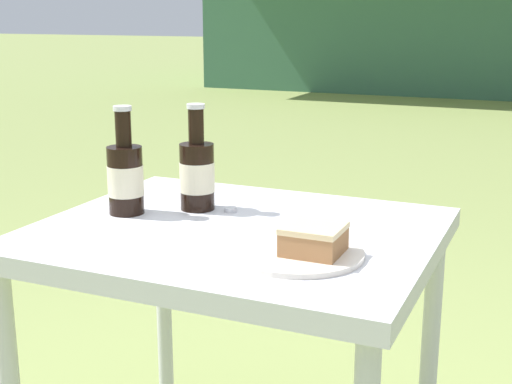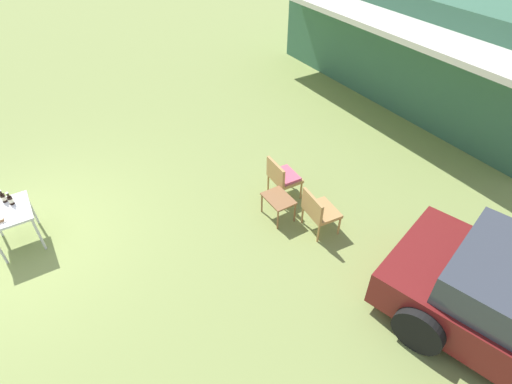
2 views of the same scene
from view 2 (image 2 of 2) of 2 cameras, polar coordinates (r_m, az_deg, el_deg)
name	(u,v)px [view 2 (image 2 of 2)]	position (r m, az deg, el deg)	size (l,w,h in m)	color
ground_plane	(24,242)	(7.80, -30.21, -6.18)	(60.00, 60.00, 0.00)	olive
cabin_building	(436,37)	(12.17, 24.38, 19.50)	(8.09, 5.02, 2.71)	#38664C
wicker_chair_cushioned	(283,176)	(7.37, 3.82, 2.31)	(0.58, 0.50, 0.79)	#B2844C
wicker_chair_plain	(318,210)	(6.72, 8.90, -2.52)	(0.60, 0.52, 0.79)	#B2844C
garden_side_table	(278,200)	(6.95, 3.22, -1.17)	(0.56, 0.41, 0.44)	brown
patio_table	(9,215)	(7.42, -31.78, -2.75)	(0.79, 0.66, 0.71)	silver
cake_on_plate	(0,220)	(7.22, -32.74, -3.33)	(0.24, 0.24, 0.06)	silver
cola_bottle_near	(10,200)	(7.42, -31.66, -0.97)	(0.08, 0.08, 0.23)	black
cola_bottle_far	(3,198)	(7.54, -32.38, -0.67)	(0.08, 0.08, 0.23)	black
fork	(0,217)	(7.29, -32.75, -3.06)	(0.17, 0.08, 0.01)	silver
loose_bottle_cap	(14,206)	(7.40, -31.34, -1.73)	(0.03, 0.03, 0.01)	silver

